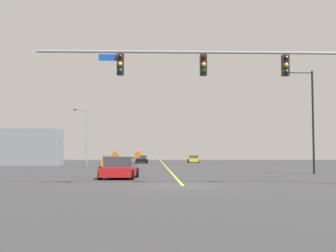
{
  "coord_description": "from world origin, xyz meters",
  "views": [
    {
      "loc": [
        -1.4,
        -21.93,
        1.56
      ],
      "look_at": [
        0.15,
        29.35,
        4.78
      ],
      "focal_mm": 47.64,
      "sensor_mm": 36.0,
      "label": 1
    }
  ],
  "objects_px": {
    "construction_sign_right_lane": "(115,156)",
    "car_orange_passing": "(111,162)",
    "traffic_signal_assembly": "(247,74)",
    "street_lamp_far_right": "(311,116)",
    "street_lamp_near_right": "(86,134)",
    "car_red_distant": "(120,168)",
    "car_black_mid": "(141,159)",
    "construction_sign_right_shoulder": "(138,155)",
    "car_yellow_near": "(194,159)"
  },
  "relations": [
    {
      "from": "car_black_mid",
      "to": "car_orange_passing",
      "type": "bearing_deg",
      "value": -97.59
    },
    {
      "from": "traffic_signal_assembly",
      "to": "car_red_distant",
      "type": "relative_size",
      "value": 3.99
    },
    {
      "from": "street_lamp_far_right",
      "to": "construction_sign_right_shoulder",
      "type": "xyz_separation_m",
      "value": [
        -14.78,
        34.53,
        -3.16
      ]
    },
    {
      "from": "construction_sign_right_lane",
      "to": "car_black_mid",
      "type": "xyz_separation_m",
      "value": [
        3.05,
        15.14,
        -0.59
      ]
    },
    {
      "from": "traffic_signal_assembly",
      "to": "street_lamp_far_right",
      "type": "xyz_separation_m",
      "value": [
        7.58,
        12.44,
        -1.05
      ]
    },
    {
      "from": "car_red_distant",
      "to": "car_orange_passing",
      "type": "xyz_separation_m",
      "value": [
        -2.83,
        23.62,
        -0.06
      ]
    },
    {
      "from": "street_lamp_far_right",
      "to": "traffic_signal_assembly",
      "type": "bearing_deg",
      "value": -121.37
    },
    {
      "from": "street_lamp_far_right",
      "to": "construction_sign_right_lane",
      "type": "relative_size",
      "value": 4.15
    },
    {
      "from": "street_lamp_near_right",
      "to": "car_yellow_near",
      "type": "xyz_separation_m",
      "value": [
        16.03,
        21.04,
        -3.57
      ]
    },
    {
      "from": "car_red_distant",
      "to": "car_orange_passing",
      "type": "relative_size",
      "value": 0.91
    },
    {
      "from": "street_lamp_near_right",
      "to": "car_yellow_near",
      "type": "bearing_deg",
      "value": 52.71
    },
    {
      "from": "street_lamp_far_right",
      "to": "construction_sign_right_lane",
      "type": "distance_m",
      "value": 30.1
    },
    {
      "from": "construction_sign_right_lane",
      "to": "car_red_distant",
      "type": "height_order",
      "value": "construction_sign_right_lane"
    },
    {
      "from": "street_lamp_far_right",
      "to": "construction_sign_right_shoulder",
      "type": "bearing_deg",
      "value": 113.17
    },
    {
      "from": "construction_sign_right_shoulder",
      "to": "car_red_distant",
      "type": "distance_m",
      "value": 40.41
    },
    {
      "from": "traffic_signal_assembly",
      "to": "street_lamp_near_right",
      "type": "xyz_separation_m",
      "value": [
        -13.68,
        36.81,
        -1.37
      ]
    },
    {
      "from": "traffic_signal_assembly",
      "to": "construction_sign_right_lane",
      "type": "distance_m",
      "value": 38.3
    },
    {
      "from": "street_lamp_near_right",
      "to": "construction_sign_right_shoulder",
      "type": "height_order",
      "value": "street_lamp_near_right"
    },
    {
      "from": "street_lamp_near_right",
      "to": "car_red_distant",
      "type": "height_order",
      "value": "street_lamp_near_right"
    },
    {
      "from": "construction_sign_right_shoulder",
      "to": "construction_sign_right_lane",
      "type": "bearing_deg",
      "value": -104.53
    },
    {
      "from": "car_red_distant",
      "to": "construction_sign_right_shoulder",
      "type": "bearing_deg",
      "value": 90.48
    },
    {
      "from": "street_lamp_far_right",
      "to": "car_yellow_near",
      "type": "distance_m",
      "value": 45.88
    },
    {
      "from": "car_red_distant",
      "to": "car_yellow_near",
      "type": "xyz_separation_m",
      "value": [
        9.21,
        51.28,
        -0.06
      ]
    },
    {
      "from": "traffic_signal_assembly",
      "to": "car_black_mid",
      "type": "height_order",
      "value": "traffic_signal_assembly"
    },
    {
      "from": "traffic_signal_assembly",
      "to": "street_lamp_far_right",
      "type": "distance_m",
      "value": 14.61
    },
    {
      "from": "traffic_signal_assembly",
      "to": "car_black_mid",
      "type": "relative_size",
      "value": 3.82
    },
    {
      "from": "traffic_signal_assembly",
      "to": "car_orange_passing",
      "type": "distance_m",
      "value": 32.1
    },
    {
      "from": "car_orange_passing",
      "to": "car_black_mid",
      "type": "distance_m",
      "value": 21.89
    },
    {
      "from": "car_red_distant",
      "to": "car_yellow_near",
      "type": "distance_m",
      "value": 52.1
    },
    {
      "from": "car_red_distant",
      "to": "car_black_mid",
      "type": "bearing_deg",
      "value": 89.93
    },
    {
      "from": "car_black_mid",
      "to": "car_yellow_near",
      "type": "relative_size",
      "value": 1.09
    },
    {
      "from": "car_red_distant",
      "to": "car_black_mid",
      "type": "height_order",
      "value": "car_red_distant"
    },
    {
      "from": "construction_sign_right_lane",
      "to": "car_red_distant",
      "type": "bearing_deg",
      "value": -84.35
    },
    {
      "from": "car_black_mid",
      "to": "car_yellow_near",
      "type": "xyz_separation_m",
      "value": [
        9.15,
        5.96,
        -0.04
      ]
    },
    {
      "from": "car_orange_passing",
      "to": "car_yellow_near",
      "type": "relative_size",
      "value": 1.14
    },
    {
      "from": "construction_sign_right_shoulder",
      "to": "car_black_mid",
      "type": "height_order",
      "value": "construction_sign_right_shoulder"
    },
    {
      "from": "street_lamp_near_right",
      "to": "construction_sign_right_lane",
      "type": "relative_size",
      "value": 3.86
    },
    {
      "from": "traffic_signal_assembly",
      "to": "street_lamp_near_right",
      "type": "distance_m",
      "value": 39.29
    },
    {
      "from": "construction_sign_right_lane",
      "to": "car_orange_passing",
      "type": "height_order",
      "value": "construction_sign_right_lane"
    },
    {
      "from": "street_lamp_near_right",
      "to": "car_black_mid",
      "type": "distance_m",
      "value": 16.96
    },
    {
      "from": "construction_sign_right_lane",
      "to": "car_yellow_near",
      "type": "relative_size",
      "value": 0.49
    },
    {
      "from": "traffic_signal_assembly",
      "to": "street_lamp_near_right",
      "type": "bearing_deg",
      "value": 110.39
    },
    {
      "from": "traffic_signal_assembly",
      "to": "car_red_distant",
      "type": "distance_m",
      "value": 10.68
    },
    {
      "from": "street_lamp_near_right",
      "to": "car_orange_passing",
      "type": "distance_m",
      "value": 8.51
    },
    {
      "from": "street_lamp_far_right",
      "to": "car_yellow_near",
      "type": "height_order",
      "value": "street_lamp_far_right"
    },
    {
      "from": "street_lamp_far_right",
      "to": "construction_sign_right_lane",
      "type": "xyz_separation_m",
      "value": [
        -17.43,
        24.32,
        -3.27
      ]
    },
    {
      "from": "car_orange_passing",
      "to": "car_yellow_near",
      "type": "bearing_deg",
      "value": 66.48
    },
    {
      "from": "construction_sign_right_lane",
      "to": "street_lamp_far_right",
      "type": "bearing_deg",
      "value": -54.37
    },
    {
      "from": "construction_sign_right_lane",
      "to": "car_orange_passing",
      "type": "relative_size",
      "value": 0.43
    },
    {
      "from": "street_lamp_near_right",
      "to": "construction_sign_right_lane",
      "type": "xyz_separation_m",
      "value": [
        3.83,
        -0.05,
        -2.94
      ]
    }
  ]
}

